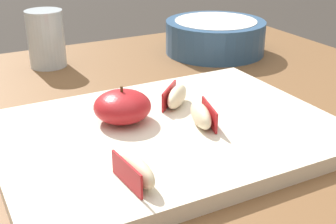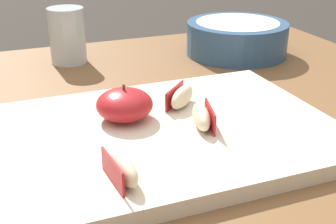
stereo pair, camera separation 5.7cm
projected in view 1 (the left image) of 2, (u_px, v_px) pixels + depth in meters
The scene contains 8 objects.
dining_table at pixel (113, 218), 0.61m from camera, with size 1.18×0.97×0.77m.
cutting_board at pixel (168, 133), 0.58m from camera, with size 0.42×0.31×0.02m.
apple_half_skin_up at pixel (122, 106), 0.59m from camera, with size 0.07×0.07×0.05m.
apple_wedge_front at pixel (176, 96), 0.63m from camera, with size 0.06×0.06×0.03m.
apple_wedge_near_knife at pixel (136, 171), 0.45m from camera, with size 0.03×0.06×0.03m.
apple_wedge_back at pixel (202, 115), 0.58m from camera, with size 0.04×0.07×0.03m.
ceramic_fruit_bowl at pixel (215, 36), 0.93m from camera, with size 0.20×0.20×0.07m.
drinking_glass_water at pixel (46, 39), 0.84m from camera, with size 0.07×0.07×0.10m.
Camera 1 is at (-0.17, -0.48, 1.04)m, focal length 48.87 mm.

